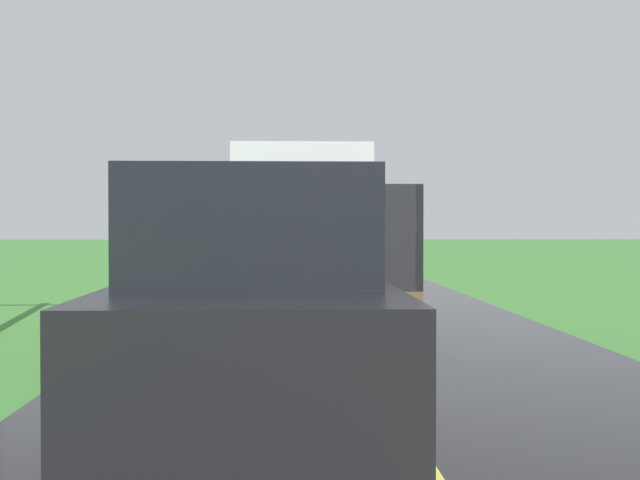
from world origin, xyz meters
TOP-DOWN VIEW (x-y plane):
  - banana_truck_near at (-0.64, 12.58)m, footprint 2.38×5.82m
  - following_car at (-1.11, 5.65)m, footprint 1.74×4.10m

SIDE VIEW (x-z plane):
  - following_car at x=-1.11m, z-range 0.11..2.03m
  - banana_truck_near at x=-0.64m, z-range 0.07..2.87m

